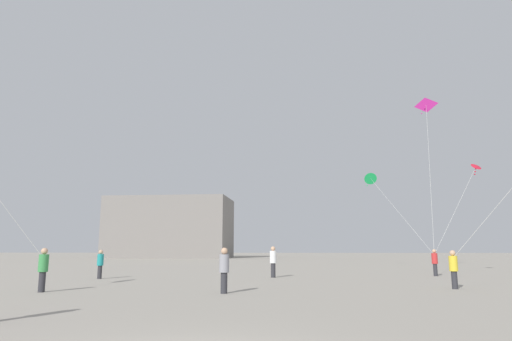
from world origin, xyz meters
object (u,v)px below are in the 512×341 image
at_px(kite_crimson_diamond, 476,168).
at_px(person_in_teal, 100,263).
at_px(person_in_green, 43,268).
at_px(building_left_hall, 171,228).
at_px(person_in_red, 435,261).
at_px(kite_emerald_diamond, 371,179).
at_px(kite_magenta_delta, 426,108).
at_px(person_in_white, 273,260).
at_px(person_in_grey, 224,268).
at_px(person_in_yellow, 454,268).

bearing_deg(kite_crimson_diamond, person_in_teal, -166.16).
distance_m(person_in_green, building_left_hall, 61.54).
height_order(person_in_red, kite_emerald_diamond, kite_emerald_diamond).
distance_m(kite_crimson_diamond, kite_magenta_delta, 7.97).
height_order(person_in_red, person_in_white, person_in_white).
distance_m(person_in_red, person_in_white, 10.34).
bearing_deg(person_in_red, kite_crimson_diamond, -133.04).
xyz_separation_m(person_in_teal, kite_emerald_diamond, (18.64, 15.54, 7.14)).
height_order(person_in_grey, kite_magenta_delta, kite_magenta_delta).
bearing_deg(person_in_white, person_in_green, -24.10).
distance_m(person_in_red, building_left_hall, 57.65).
bearing_deg(person_in_yellow, kite_emerald_diamond, 4.71).
bearing_deg(person_in_yellow, person_in_green, 104.93).
bearing_deg(kite_emerald_diamond, person_in_yellow, -91.99).
distance_m(person_in_green, person_in_teal, 7.62).
bearing_deg(person_in_white, kite_crimson_diamond, 126.50).
height_order(person_in_red, person_in_green, person_in_green).
relative_size(person_in_grey, person_in_white, 0.96).
bearing_deg(building_left_hall, person_in_red, -58.73).
xyz_separation_m(kite_magenta_delta, building_left_hall, (-32.37, 41.97, -8.02)).
distance_m(person_in_yellow, person_in_teal, 18.63).
distance_m(person_in_yellow, kite_crimson_diamond, 14.09).
bearing_deg(person_in_grey, person_in_red, 18.70).
height_order(kite_crimson_diamond, building_left_hall, building_left_hall).
bearing_deg(person_in_red, building_left_hall, -40.50).
bearing_deg(kite_crimson_diamond, person_in_red, -151.27).
xyz_separation_m(person_in_red, building_left_hall, (-29.84, 49.14, 4.36)).
relative_size(person_in_grey, kite_crimson_diamond, 0.28).
height_order(person_in_grey, person_in_red, person_in_grey).
height_order(person_in_yellow, person_in_teal, person_in_yellow).
bearing_deg(kite_magenta_delta, person_in_yellow, -106.19).
xyz_separation_m(person_in_red, person_in_yellow, (-2.13, -8.86, -0.01)).
height_order(kite_crimson_diamond, kite_magenta_delta, kite_magenta_delta).
relative_size(person_in_grey, person_in_red, 1.06).
height_order(person_in_grey, kite_emerald_diamond, kite_emerald_diamond).
bearing_deg(person_in_red, person_in_yellow, 94.74).
distance_m(person_in_teal, kite_crimson_diamond, 25.50).
xyz_separation_m(person_in_grey, kite_crimson_diamond, (15.75, 13.53, 6.28)).
bearing_deg(person_in_teal, kite_magenta_delta, -13.70).
bearing_deg(person_in_grey, building_left_hall, 81.40).
bearing_deg(person_in_green, person_in_grey, 117.03).
relative_size(person_in_green, kite_emerald_diamond, 0.14).
relative_size(person_in_white, person_in_teal, 1.13).
bearing_deg(person_in_red, person_in_teal, 28.83).
height_order(person_in_white, kite_crimson_diamond, kite_crimson_diamond).
relative_size(person_in_teal, kite_magenta_delta, 0.13).
distance_m(person_in_white, building_left_hall, 54.97).
bearing_deg(person_in_grey, person_in_yellow, -10.68).
bearing_deg(person_in_teal, kite_crimson_diamond, -25.67).
distance_m(kite_magenta_delta, building_left_hall, 53.60).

